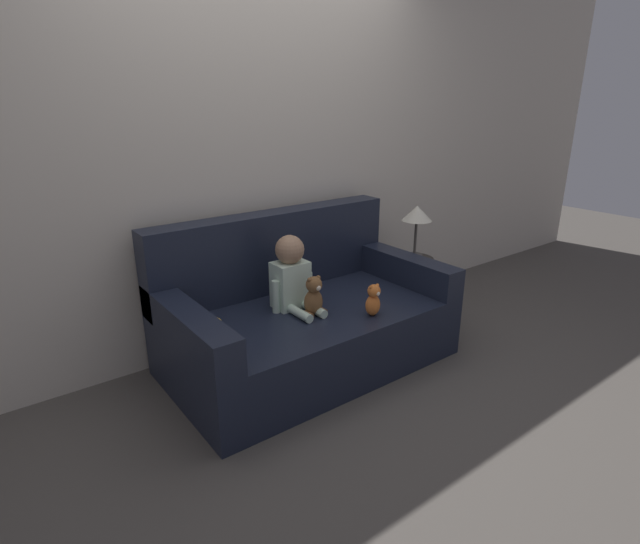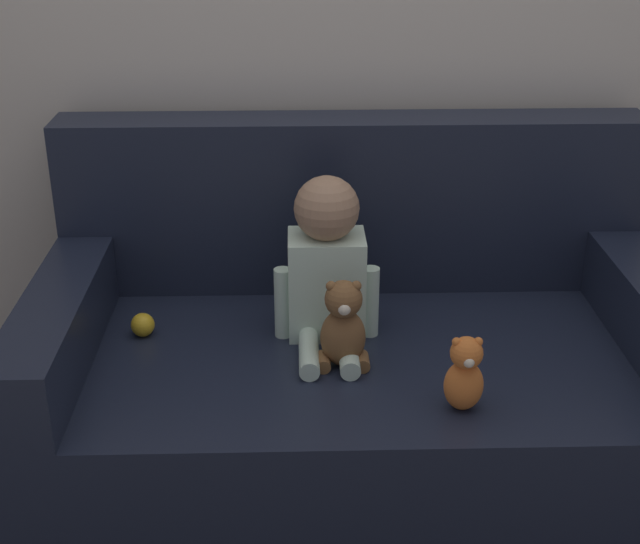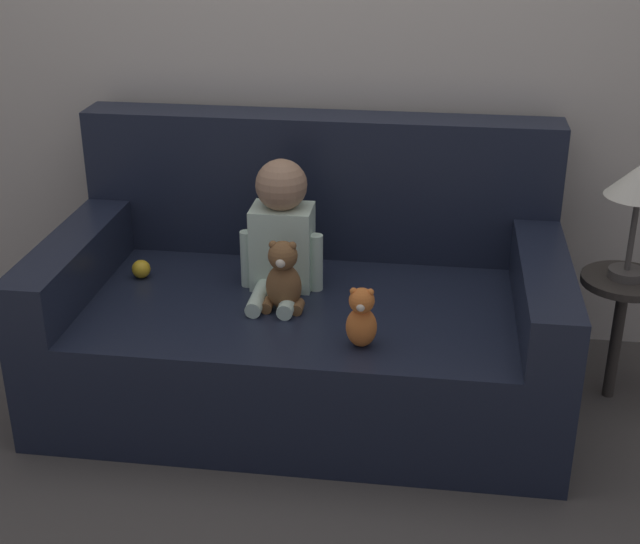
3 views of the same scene
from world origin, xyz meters
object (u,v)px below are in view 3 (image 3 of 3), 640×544
at_px(teddy_bear_brown, 283,278).
at_px(couch, 307,309).
at_px(toy_ball, 141,269).
at_px(person_baby, 282,231).
at_px(side_table, 634,224).
at_px(plush_toy_side, 361,318).

bearing_deg(teddy_bear_brown, couch, 75.42).
relative_size(teddy_bear_brown, toy_ball, 3.69).
xyz_separation_m(couch, person_baby, (-0.08, -0.01, 0.29)).
bearing_deg(side_table, plush_toy_side, -151.44).
height_order(plush_toy_side, toy_ball, plush_toy_side).
distance_m(person_baby, toy_ball, 0.53).
bearing_deg(plush_toy_side, toy_ball, 154.46).
bearing_deg(toy_ball, person_baby, -0.04).
xyz_separation_m(couch, side_table, (1.07, 0.06, 0.35)).
height_order(teddy_bear_brown, toy_ball, teddy_bear_brown).
xyz_separation_m(person_baby, side_table, (1.16, 0.07, 0.06)).
relative_size(person_baby, toy_ball, 6.87).
distance_m(plush_toy_side, side_table, 0.98).
relative_size(couch, teddy_bear_brown, 7.12).
relative_size(plush_toy_side, side_table, 0.23).
relative_size(couch, toy_ball, 26.27).
bearing_deg(teddy_bear_brown, toy_ball, 161.96).
bearing_deg(plush_toy_side, side_table, 28.56).
xyz_separation_m(couch, toy_ball, (-0.59, -0.01, 0.12)).
bearing_deg(teddy_bear_brown, person_baby, 101.54).
height_order(person_baby, toy_ball, person_baby).
height_order(person_baby, plush_toy_side, person_baby).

